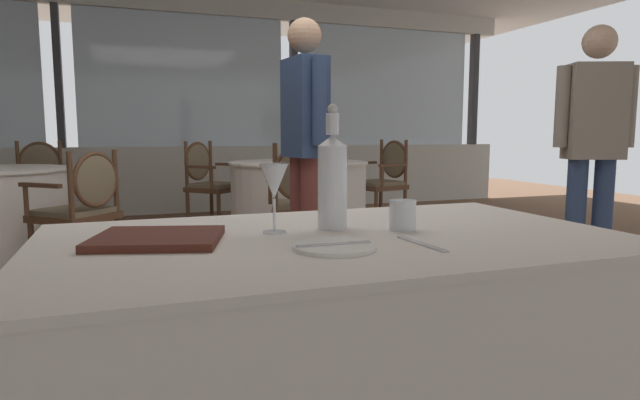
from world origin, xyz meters
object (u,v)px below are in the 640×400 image
wine_glass (274,183)px  dining_chair_0_1 (208,178)px  dining_chair_1_2 (36,181)px  water_bottle (332,179)px  diner_person_1 (594,138)px  dining_chair_0_2 (302,195)px  dining_chair_1_1 (83,203)px  menu_book (158,238)px  dining_chair_0_0 (385,176)px  diner_person_0 (305,135)px  water_tumbler (401,215)px  side_plate (334,247)px

wine_glass → dining_chair_0_1: size_ratio=0.20×
dining_chair_1_2 → water_bottle: bearing=30.3°
dining_chair_0_1 → diner_person_1: (2.16, -2.95, 0.44)m
dining_chair_0_2 → dining_chair_1_1: size_ratio=1.05×
menu_book → diner_person_1: (2.90, 1.41, 0.23)m
wine_glass → dining_chair_0_0: 4.44m
dining_chair_0_1 → diner_person_0: 2.42m
dining_chair_0_0 → dining_chair_0_1: dining_chair_0_0 is taller
wine_glass → menu_book: wine_glass is taller
dining_chair_1_2 → dining_chair_0_2: bearing=60.1°
water_tumbler → dining_chair_1_1: size_ratio=0.09×
water_tumbler → diner_person_0: diner_person_0 is taller
dining_chair_1_2 → diner_person_0: 3.16m
dining_chair_0_1 → dining_chair_1_2: dining_chair_1_2 is taller
dining_chair_1_1 → dining_chair_0_1: bearing=-80.7°
water_bottle → dining_chair_0_0: (2.08, 3.80, -0.33)m
dining_chair_0_0 → dining_chair_1_2: size_ratio=1.01×
water_tumbler → dining_chair_0_0: bearing=63.9°
water_bottle → diner_person_1: 2.78m
dining_chair_0_2 → diner_person_0: diner_person_0 is taller
side_plate → dining_chair_0_0: 4.60m
diner_person_0 → dining_chair_0_1: bearing=91.4°
water_bottle → dining_chair_0_2: size_ratio=0.37×
dining_chair_0_0 → dining_chair_0_2: dining_chair_0_0 is taller
water_bottle → water_tumbler: water_bottle is taller
dining_chair_0_1 → menu_book: bearing=-53.3°
water_tumbler → dining_chair_0_0: dining_chair_0_0 is taller
diner_person_1 → dining_chair_0_0: bearing=30.0°
dining_chair_0_0 → diner_person_0: size_ratio=0.54×
water_bottle → dining_chair_1_1: size_ratio=0.39×
water_tumbler → dining_chair_0_2: dining_chair_0_2 is taller
dining_chair_0_2 → diner_person_0: size_ratio=0.54×
wine_glass → dining_chair_0_2: 2.66m
water_tumbler → dining_chair_0_0: size_ratio=0.09×
dining_chair_0_2 → menu_book: bearing=170.9°
diner_person_1 → water_bottle: bearing=141.8°
water_tumbler → diner_person_0: (0.39, 2.06, 0.22)m
side_plate → dining_chair_0_1: bearing=85.7°
dining_chair_1_1 → side_plate: bearing=147.5°
water_tumbler → dining_chair_0_1: (0.08, 4.42, -0.24)m
dining_chair_0_2 → wine_glass: bearing=176.7°
dining_chair_0_0 → dining_chair_1_2: 3.53m
water_tumbler → menu_book: 0.66m
dining_chair_0_0 → diner_person_0: (-1.51, -1.82, 0.45)m
dining_chair_0_2 → dining_chair_1_1: 1.57m
water_bottle → dining_chair_0_1: size_ratio=0.38×
side_plate → diner_person_1: 3.00m
dining_chair_0_1 → diner_person_0: size_ratio=0.53×
water_tumbler → wine_glass: bearing=167.2°
menu_book → water_tumbler: bearing=11.7°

